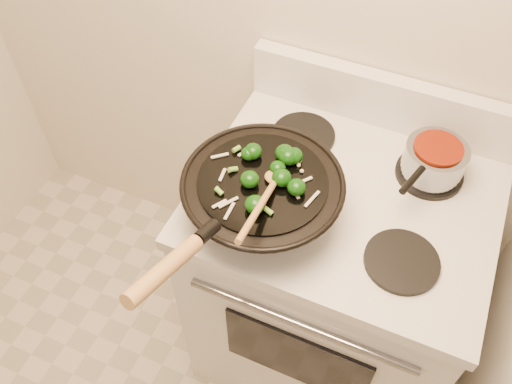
% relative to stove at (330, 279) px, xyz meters
% --- Properties ---
extents(stove, '(0.78, 0.67, 1.08)m').
position_rel_stove_xyz_m(stove, '(0.00, 0.00, 0.00)').
color(stove, white).
rests_on(stove, ground).
extents(wok, '(0.39, 0.65, 0.27)m').
position_rel_stove_xyz_m(wok, '(-0.18, -0.16, 0.53)').
color(wok, black).
rests_on(wok, stove).
extents(stirfry, '(0.28, 0.25, 0.04)m').
position_rel_stove_xyz_m(stirfry, '(-0.16, -0.12, 0.60)').
color(stirfry, '#0D3909').
rests_on(stirfry, wok).
extents(wooden_spoon, '(0.06, 0.27, 0.09)m').
position_rel_stove_xyz_m(wooden_spoon, '(-0.15, -0.21, 0.61)').
color(wooden_spoon, '#AA7B43').
rests_on(wooden_spoon, wok).
extents(saucepan, '(0.16, 0.26, 0.10)m').
position_rel_stove_xyz_m(saucepan, '(0.18, 0.15, 0.51)').
color(saucepan, gray).
rests_on(saucepan, stove).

